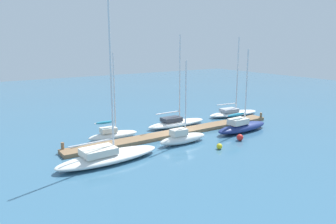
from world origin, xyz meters
TOP-DOWN VIEW (x-y plane):
  - ground_plane at (0.00, 0.00)m, footprint 120.00×120.00m
  - dock_pier at (0.00, 0.00)m, footprint 24.52×1.82m
  - dock_piling_near_end at (-11.86, 0.76)m, footprint 0.28×0.28m
  - dock_piling_far_end at (11.86, -0.76)m, footprint 0.28×0.28m
  - sailboat_0 at (-9.53, -3.51)m, footprint 8.92×3.01m
  - sailboat_1 at (-6.50, 2.19)m, footprint 5.16×1.77m
  - sailboat_2 at (-1.60, -2.85)m, footprint 5.15×1.39m
  - sailboat_3 at (1.57, 2.67)m, footprint 7.46×2.00m
  - sailboat_4 at (6.11, -3.07)m, footprint 7.08×2.20m
  - sailboat_5 at (10.83, 2.96)m, footprint 7.49×2.94m
  - mooring_buoy_red at (3.60, -5.25)m, footprint 0.65×0.65m
  - mooring_buoy_yellow at (0.17, -6.04)m, footprint 0.53×0.53m

SIDE VIEW (x-z plane):
  - ground_plane at x=0.00m, z-range 0.00..0.00m
  - dock_pier at x=0.00m, z-range 0.00..0.36m
  - mooring_buoy_yellow at x=0.17m, z-range 0.00..0.53m
  - mooring_buoy_red at x=3.60m, z-range 0.00..0.65m
  - sailboat_5 at x=10.83m, z-range -4.55..5.48m
  - dock_piling_near_end at x=-11.86m, z-range 0.00..0.96m
  - dock_piling_far_end at x=11.86m, z-range 0.00..0.96m
  - sailboat_3 at x=1.57m, z-range -4.60..5.62m
  - sailboat_1 at x=-6.50m, z-range -3.67..4.81m
  - sailboat_0 at x=-9.53m, z-range -5.98..7.15m
  - sailboat_2 at x=-1.60m, z-range -3.32..4.53m
  - sailboat_4 at x=6.11m, z-range -3.72..4.99m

